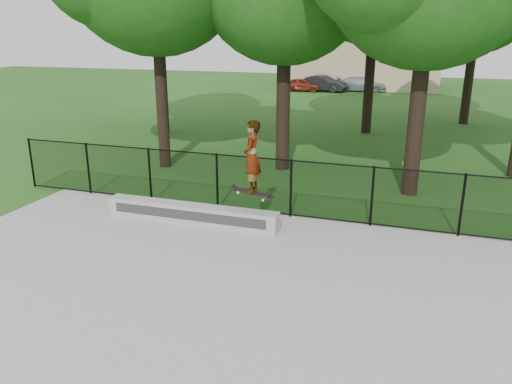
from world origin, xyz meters
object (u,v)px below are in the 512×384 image
grind_ledge (191,214)px  car_b (323,84)px  car_c (361,84)px  skater_airborne (252,158)px  car_a (302,85)px

grind_ledge → car_b: size_ratio=1.31×
grind_ledge → car_c: 30.07m
skater_airborne → car_b: bearing=98.0°
car_b → skater_airborne: 29.51m
car_a → car_b: bearing=-80.0°
car_c → skater_airborne: (1.22, -30.16, 1.28)m
grind_ledge → car_c: bearing=89.3°
car_a → skater_airborne: bearing=-172.6°
car_c → car_b: bearing=106.9°
car_a → car_c: size_ratio=0.85×
grind_ledge → car_a: 29.01m
grind_ledge → car_b: (-2.48, 29.11, 0.32)m
grind_ledge → skater_airborne: (1.61, -0.09, 1.55)m
grind_ledge → car_a: (-4.08, 28.72, 0.22)m
grind_ledge → car_a: bearing=98.1°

